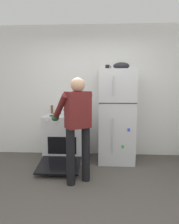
{
  "coord_description": "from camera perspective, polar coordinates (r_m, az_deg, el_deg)",
  "views": [
    {
      "loc": [
        0.18,
        -2.28,
        1.5
      ],
      "look_at": [
        -0.01,
        1.32,
        1.0
      ],
      "focal_mm": 31.89,
      "sensor_mm": 36.0,
      "label": 1
    }
  ],
  "objects": [
    {
      "name": "pepper_mill",
      "position": [
        4.2,
        -10.73,
        0.8
      ],
      "size": [
        0.05,
        0.05,
        0.16
      ],
      "primitive_type": "cylinder",
      "color": "brown",
      "rests_on": "stove_range"
    },
    {
      "name": "person_cook",
      "position": [
        2.99,
        -3.64,
        -2.59
      ],
      "size": [
        0.67,
        0.72,
        1.6
      ],
      "color": "black",
      "rests_on": "ground"
    },
    {
      "name": "refrigerator",
      "position": [
        3.91,
        7.63,
        -1.17
      ],
      "size": [
        0.68,
        0.72,
        1.78
      ],
      "color": "silver",
      "rests_on": "ground"
    },
    {
      "name": "ground",
      "position": [
        2.73,
        -1.32,
        -25.39
      ],
      "size": [
        8.0,
        8.0,
        0.0
      ],
      "primitive_type": "plane",
      "color": "#4C4742"
    },
    {
      "name": "stove_range",
      "position": [
        4.03,
        -7.09,
        -7.34
      ],
      "size": [
        0.76,
        1.22,
        0.91
      ],
      "color": "silver",
      "rests_on": "ground"
    },
    {
      "name": "red_pot",
      "position": [
        3.87,
        -4.97,
        0.01
      ],
      "size": [
        0.34,
        0.24,
        0.12
      ],
      "color": "#19479E",
      "rests_on": "stove_range"
    },
    {
      "name": "mixing_bowl",
      "position": [
        3.88,
        9.1,
        12.9
      ],
      "size": [
        0.3,
        0.3,
        0.14
      ],
      "primitive_type": "ellipsoid",
      "color": "black",
      "rests_on": "refrigerator"
    },
    {
      "name": "coffee_mug",
      "position": [
        3.91,
        5.18,
        12.63
      ],
      "size": [
        0.11,
        0.08,
        0.1
      ],
      "color": "black",
      "rests_on": "refrigerator"
    },
    {
      "name": "kitchen_wall_back",
      "position": [
        4.23,
        0.62,
        5.87
      ],
      "size": [
        6.0,
        0.1,
        2.7
      ],
      "primitive_type": "cube",
      "color": "white",
      "rests_on": "ground"
    }
  ]
}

